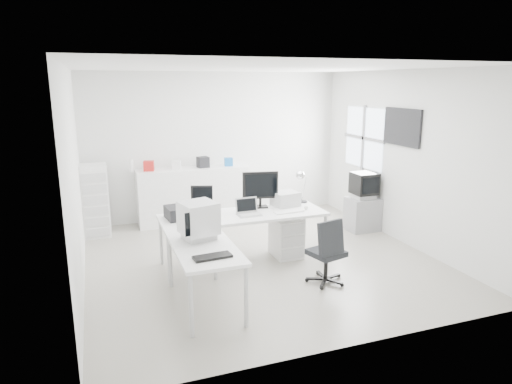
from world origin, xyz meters
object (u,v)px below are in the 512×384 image
object	(u,v)px
side_desk	(205,276)
inkjet_printer	(184,212)
lcd_monitor_small	(202,200)
tv_cabinet	(362,214)
main_desk	(244,238)
crt_tv	(364,186)
drawer_pedestal	(286,237)
crt_monitor	(199,223)
lcd_monitor_large	(260,189)
filing_cabinet	(96,200)
laser_printer	(285,199)
office_chair	(326,250)
laptop	(249,208)
sideboard	(194,195)

from	to	relation	value
side_desk	inkjet_printer	xyz separation A→B (m)	(0.00, 1.20, 0.46)
side_desk	lcd_monitor_small	size ratio (longest dim) A/B	3.57
lcd_monitor_small	tv_cabinet	xyz separation A→B (m)	(3.05, 0.49, -0.65)
main_desk	crt_tv	distance (m)	2.64
main_desk	drawer_pedestal	size ratio (longest dim) A/B	4.00
crt_monitor	crt_tv	size ratio (longest dim) A/B	0.83
main_desk	drawer_pedestal	bearing A→B (deg)	4.09
lcd_monitor_large	crt_monitor	xyz separation A→B (m)	(-1.20, -1.10, -0.07)
side_desk	tv_cabinet	size ratio (longest dim) A/B	2.37
filing_cabinet	crt_tv	bearing A→B (deg)	-16.43
lcd_monitor_small	drawer_pedestal	bearing A→B (deg)	8.72
main_desk	lcd_monitor_large	world-z (taller)	lcd_monitor_large
lcd_monitor_small	lcd_monitor_large	size ratio (longest dim) A/B	0.70
main_desk	drawer_pedestal	xyz separation A→B (m)	(0.70, 0.05, -0.08)
lcd_monitor_small	laser_printer	size ratio (longest dim) A/B	1.04
crt_monitor	office_chair	world-z (taller)	crt_monitor
laptop	sideboard	world-z (taller)	sideboard
crt_monitor	office_chair	xyz separation A→B (m)	(1.66, -0.17, -0.50)
drawer_pedestal	inkjet_printer	distance (m)	1.64
inkjet_printer	laptop	bearing A→B (deg)	-18.53
sideboard	laser_printer	bearing A→B (deg)	-64.01
crt_monitor	office_chair	size ratio (longest dim) A/B	0.45
side_desk	laptop	world-z (taller)	laptop
main_desk	laser_printer	distance (m)	0.92
laser_printer	office_chair	bearing A→B (deg)	-96.76
side_desk	lcd_monitor_large	size ratio (longest dim) A/B	2.49
lcd_monitor_small	laptop	world-z (taller)	lcd_monitor_small
lcd_monitor_small	filing_cabinet	size ratio (longest dim) A/B	0.32
inkjet_printer	crt_tv	distance (m)	3.41
sideboard	filing_cabinet	world-z (taller)	filing_cabinet
side_desk	crt_tv	distance (m)	3.84
lcd_monitor_small	lcd_monitor_large	bearing A→B (deg)	17.81
main_desk	laser_printer	world-z (taller)	laser_printer
crt_monitor	office_chair	distance (m)	1.74
laptop	office_chair	size ratio (longest dim) A/B	0.34
main_desk	sideboard	distance (m)	2.29
lcd_monitor_large	crt_tv	bearing A→B (deg)	23.31
lcd_monitor_large	sideboard	xyz separation A→B (m)	(-0.60, 2.02, -0.51)
laser_printer	office_chair	world-z (taller)	laser_printer
office_chair	tv_cabinet	distance (m)	2.44
side_desk	tv_cabinet	world-z (taller)	side_desk
tv_cabinet	inkjet_printer	bearing A→B (deg)	-169.14
side_desk	sideboard	bearing A→B (deg)	79.93
drawer_pedestal	crt_tv	xyz separation A→B (m)	(1.80, 0.69, 0.52)
crt_monitor	tv_cabinet	xyz separation A→B (m)	(3.35, 1.59, -0.66)
lcd_monitor_small	lcd_monitor_large	xyz separation A→B (m)	(0.90, 0.00, 0.08)
inkjet_printer	laptop	xyz separation A→B (m)	(0.90, -0.20, 0.02)
inkjet_printer	tv_cabinet	distance (m)	3.45
crt_monitor	sideboard	distance (m)	3.21
laser_printer	main_desk	bearing A→B (deg)	-173.23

